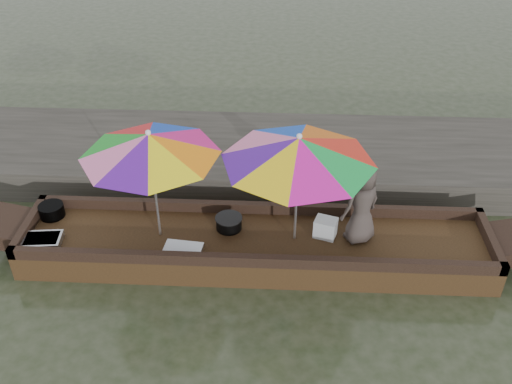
{
  "coord_description": "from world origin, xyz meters",
  "views": [
    {
      "loc": [
        0.29,
        -5.8,
        5.08
      ],
      "look_at": [
        0.0,
        0.1,
        1.0
      ],
      "focal_mm": 40.0,
      "sensor_mm": 36.0,
      "label": 1
    }
  ],
  "objects_px": {
    "supply_bag": "(326,228)",
    "tray_crayfish": "(42,241)",
    "umbrella_stern": "(297,189)",
    "cooking_pot": "(52,211)",
    "vendor": "(362,204)",
    "charcoal_grill": "(229,223)",
    "tray_scallop": "(183,251)",
    "boat_hull": "(256,247)",
    "umbrella_bow": "(154,185)"
  },
  "relations": [
    {
      "from": "vendor",
      "to": "umbrella_bow",
      "type": "height_order",
      "value": "umbrella_bow"
    },
    {
      "from": "cooking_pot",
      "to": "supply_bag",
      "type": "relative_size",
      "value": 1.21
    },
    {
      "from": "vendor",
      "to": "umbrella_bow",
      "type": "bearing_deg",
      "value": -32.5
    },
    {
      "from": "tray_scallop",
      "to": "vendor",
      "type": "height_order",
      "value": "vendor"
    },
    {
      "from": "umbrella_bow",
      "to": "vendor",
      "type": "bearing_deg",
      "value": 0.9
    },
    {
      "from": "tray_crayfish",
      "to": "umbrella_bow",
      "type": "bearing_deg",
      "value": 10.08
    },
    {
      "from": "boat_hull",
      "to": "cooking_pot",
      "type": "distance_m",
      "value": 2.85
    },
    {
      "from": "supply_bag",
      "to": "vendor",
      "type": "distance_m",
      "value": 0.6
    },
    {
      "from": "tray_scallop",
      "to": "cooking_pot",
      "type": "bearing_deg",
      "value": 160.46
    },
    {
      "from": "tray_crayfish",
      "to": "charcoal_grill",
      "type": "distance_m",
      "value": 2.42
    },
    {
      "from": "supply_bag",
      "to": "vendor",
      "type": "height_order",
      "value": "vendor"
    },
    {
      "from": "tray_crayfish",
      "to": "tray_scallop",
      "type": "distance_m",
      "value": 1.84
    },
    {
      "from": "cooking_pot",
      "to": "charcoal_grill",
      "type": "height_order",
      "value": "cooking_pot"
    },
    {
      "from": "tray_crayfish",
      "to": "umbrella_stern",
      "type": "bearing_deg",
      "value": 4.63
    },
    {
      "from": "tray_scallop",
      "to": "supply_bag",
      "type": "distance_m",
      "value": 1.87
    },
    {
      "from": "boat_hull",
      "to": "cooking_pot",
      "type": "relative_size",
      "value": 18.17
    },
    {
      "from": "supply_bag",
      "to": "umbrella_bow",
      "type": "relative_size",
      "value": 0.16
    },
    {
      "from": "vendor",
      "to": "umbrella_bow",
      "type": "xyz_separation_m",
      "value": [
        -2.59,
        -0.04,
        0.22
      ]
    },
    {
      "from": "cooking_pot",
      "to": "supply_bag",
      "type": "height_order",
      "value": "supply_bag"
    },
    {
      "from": "cooking_pot",
      "to": "vendor",
      "type": "relative_size",
      "value": 0.3
    },
    {
      "from": "tray_scallop",
      "to": "umbrella_stern",
      "type": "distance_m",
      "value": 1.64
    },
    {
      "from": "boat_hull",
      "to": "tray_scallop",
      "type": "relative_size",
      "value": 12.65
    },
    {
      "from": "umbrella_stern",
      "to": "cooking_pot",
      "type": "bearing_deg",
      "value": 174.45
    },
    {
      "from": "supply_bag",
      "to": "vendor",
      "type": "bearing_deg",
      "value": -4.76
    },
    {
      "from": "charcoal_grill",
      "to": "umbrella_bow",
      "type": "distance_m",
      "value": 1.15
    },
    {
      "from": "charcoal_grill",
      "to": "umbrella_stern",
      "type": "bearing_deg",
      "value": -11.25
    },
    {
      "from": "tray_crayfish",
      "to": "umbrella_bow",
      "type": "height_order",
      "value": "umbrella_bow"
    },
    {
      "from": "umbrella_bow",
      "to": "supply_bag",
      "type": "bearing_deg",
      "value": 2.01
    },
    {
      "from": "cooking_pot",
      "to": "charcoal_grill",
      "type": "distance_m",
      "value": 2.45
    },
    {
      "from": "tray_crayfish",
      "to": "supply_bag",
      "type": "relative_size",
      "value": 1.73
    },
    {
      "from": "supply_bag",
      "to": "umbrella_bow",
      "type": "height_order",
      "value": "umbrella_bow"
    },
    {
      "from": "boat_hull",
      "to": "tray_crayfish",
      "type": "height_order",
      "value": "tray_crayfish"
    },
    {
      "from": "supply_bag",
      "to": "tray_crayfish",
      "type": "bearing_deg",
      "value": -174.69
    },
    {
      "from": "tray_crayfish",
      "to": "cooking_pot",
      "type": "bearing_deg",
      "value": 97.19
    },
    {
      "from": "tray_crayfish",
      "to": "supply_bag",
      "type": "height_order",
      "value": "supply_bag"
    },
    {
      "from": "cooking_pot",
      "to": "charcoal_grill",
      "type": "xyz_separation_m",
      "value": [
        2.45,
        -0.15,
        -0.01
      ]
    },
    {
      "from": "cooking_pot",
      "to": "tray_scallop",
      "type": "relative_size",
      "value": 0.7
    },
    {
      "from": "supply_bag",
      "to": "umbrella_stern",
      "type": "distance_m",
      "value": 0.76
    },
    {
      "from": "boat_hull",
      "to": "cooking_pot",
      "type": "height_order",
      "value": "cooking_pot"
    },
    {
      "from": "cooking_pot",
      "to": "umbrella_bow",
      "type": "height_order",
      "value": "umbrella_bow"
    },
    {
      "from": "boat_hull",
      "to": "charcoal_grill",
      "type": "relative_size",
      "value": 17.97
    },
    {
      "from": "cooking_pot",
      "to": "tray_crayfish",
      "type": "xyz_separation_m",
      "value": [
        0.07,
        -0.59,
        -0.04
      ]
    },
    {
      "from": "boat_hull",
      "to": "vendor",
      "type": "distance_m",
      "value": 1.52
    },
    {
      "from": "supply_bag",
      "to": "cooking_pot",
      "type": "bearing_deg",
      "value": 176.21
    },
    {
      "from": "umbrella_bow",
      "to": "tray_scallop",
      "type": "bearing_deg",
      "value": -45.19
    },
    {
      "from": "umbrella_bow",
      "to": "tray_crayfish",
      "type": "bearing_deg",
      "value": -169.92
    },
    {
      "from": "tray_scallop",
      "to": "charcoal_grill",
      "type": "relative_size",
      "value": 1.42
    },
    {
      "from": "boat_hull",
      "to": "supply_bag",
      "type": "relative_size",
      "value": 21.89
    },
    {
      "from": "supply_bag",
      "to": "tray_scallop",
      "type": "bearing_deg",
      "value": -166.69
    },
    {
      "from": "umbrella_bow",
      "to": "charcoal_grill",
      "type": "bearing_deg",
      "value": 11.0
    }
  ]
}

